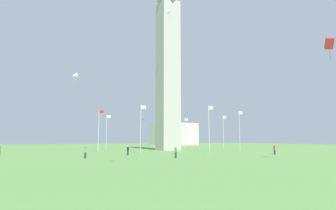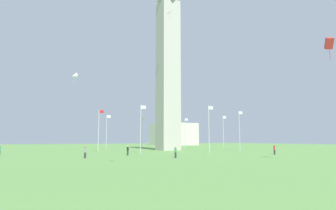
{
  "view_description": "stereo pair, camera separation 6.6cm",
  "coord_description": "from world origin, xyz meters",
  "px_view_note": "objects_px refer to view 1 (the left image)",
  "views": [
    {
      "loc": [
        -33.0,
        -63.46,
        2.58
      ],
      "look_at": [
        0.0,
        0.0,
        11.51
      ],
      "focal_mm": 29.95,
      "sensor_mm": 36.0,
      "label": 1
    },
    {
      "loc": [
        -32.94,
        -63.49,
        2.58
      ],
      "look_at": [
        0.0,
        0.0,
        11.51
      ],
      "focal_mm": 29.95,
      "sensor_mm": 36.0,
      "label": 2
    }
  ],
  "objects_px": {
    "person_gray_shirt": "(85,152)",
    "obelisk_monument": "(168,64)",
    "kite_red_box": "(329,43)",
    "distant_building": "(173,134)",
    "flagpole_se": "(107,131)",
    "person_red_shirt": "(274,150)",
    "flagpole_w": "(209,127)",
    "person_black_shirt": "(128,151)",
    "person_green_shirt": "(176,152)",
    "kite_orange_diamond": "(170,12)",
    "flagpole_n": "(223,131)",
    "flagpole_sw": "(141,127)",
    "flagpole_ne": "(185,132)",
    "flagpole_s": "(99,129)",
    "kite_white_delta": "(75,76)",
    "flagpole_e": "(142,132)",
    "flagpole_nw": "(240,129)"
  },
  "relations": [
    {
      "from": "flagpole_s",
      "to": "person_gray_shirt",
      "type": "distance_m",
      "value": 23.69
    },
    {
      "from": "kite_white_delta",
      "to": "flagpole_n",
      "type": "bearing_deg",
      "value": 1.65
    },
    {
      "from": "kite_orange_diamond",
      "to": "kite_red_box",
      "type": "bearing_deg",
      "value": -85.26
    },
    {
      "from": "flagpole_ne",
      "to": "flagpole_se",
      "type": "height_order",
      "value": "same"
    },
    {
      "from": "person_gray_shirt",
      "to": "flagpole_sw",
      "type": "bearing_deg",
      "value": 16.43
    },
    {
      "from": "flagpole_s",
      "to": "flagpole_sw",
      "type": "relative_size",
      "value": 1.0
    },
    {
      "from": "flagpole_n",
      "to": "distant_building",
      "type": "height_order",
      "value": "distant_building"
    },
    {
      "from": "flagpole_sw",
      "to": "person_green_shirt",
      "type": "height_order",
      "value": "flagpole_sw"
    },
    {
      "from": "kite_red_box",
      "to": "distant_building",
      "type": "distance_m",
      "value": 108.79
    },
    {
      "from": "flagpole_e",
      "to": "flagpole_nw",
      "type": "xyz_separation_m",
      "value": [
        12.5,
        -30.18,
        0.0
      ]
    },
    {
      "from": "flagpole_n",
      "to": "person_gray_shirt",
      "type": "bearing_deg",
      "value": -152.49
    },
    {
      "from": "person_red_shirt",
      "to": "kite_red_box",
      "type": "distance_m",
      "value": 22.29
    },
    {
      "from": "obelisk_monument",
      "to": "flagpole_sw",
      "type": "relative_size",
      "value": 4.72
    },
    {
      "from": "flagpole_s",
      "to": "flagpole_w",
      "type": "relative_size",
      "value": 1.0
    },
    {
      "from": "obelisk_monument",
      "to": "flagpole_w",
      "type": "height_order",
      "value": "obelisk_monument"
    },
    {
      "from": "person_gray_shirt",
      "to": "person_red_shirt",
      "type": "height_order",
      "value": "person_red_shirt"
    },
    {
      "from": "person_red_shirt",
      "to": "flagpole_w",
      "type": "bearing_deg",
      "value": -7.48
    },
    {
      "from": "obelisk_monument",
      "to": "person_green_shirt",
      "type": "distance_m",
      "value": 37.48
    },
    {
      "from": "person_gray_shirt",
      "to": "person_black_shirt",
      "type": "bearing_deg",
      "value": 5.41
    },
    {
      "from": "flagpole_ne",
      "to": "person_black_shirt",
      "type": "xyz_separation_m",
      "value": [
        -29.62,
        -30.72,
        -4.32
      ]
    },
    {
      "from": "flagpole_w",
      "to": "distant_building",
      "type": "distance_m",
      "value": 83.75
    },
    {
      "from": "flagpole_se",
      "to": "flagpole_sw",
      "type": "height_order",
      "value": "same"
    },
    {
      "from": "obelisk_monument",
      "to": "flagpole_e",
      "type": "distance_m",
      "value": 24.64
    },
    {
      "from": "kite_white_delta",
      "to": "kite_orange_diamond",
      "type": "bearing_deg",
      "value": -20.18
    },
    {
      "from": "person_green_shirt",
      "to": "kite_orange_diamond",
      "type": "relative_size",
      "value": 0.83
    },
    {
      "from": "flagpole_w",
      "to": "flagpole_sw",
      "type": "bearing_deg",
      "value": 157.5
    },
    {
      "from": "person_gray_shirt",
      "to": "obelisk_monument",
      "type": "bearing_deg",
      "value": 20.21
    },
    {
      "from": "flagpole_ne",
      "to": "person_green_shirt",
      "type": "distance_m",
      "value": 47.98
    },
    {
      "from": "person_black_shirt",
      "to": "distant_building",
      "type": "relative_size",
      "value": 0.08
    },
    {
      "from": "flagpole_n",
      "to": "kite_orange_diamond",
      "type": "distance_m",
      "value": 35.68
    },
    {
      "from": "flagpole_e",
      "to": "flagpole_w",
      "type": "distance_m",
      "value": 35.36
    },
    {
      "from": "person_gray_shirt",
      "to": "flagpole_w",
      "type": "bearing_deg",
      "value": -11.34
    },
    {
      "from": "flagpole_se",
      "to": "flagpole_sw",
      "type": "xyz_separation_m",
      "value": [
        -0.0,
        -25.0,
        0.0
      ]
    },
    {
      "from": "person_gray_shirt",
      "to": "person_red_shirt",
      "type": "distance_m",
      "value": 32.24
    },
    {
      "from": "flagpole_se",
      "to": "person_gray_shirt",
      "type": "height_order",
      "value": "flagpole_se"
    },
    {
      "from": "obelisk_monument",
      "to": "person_gray_shirt",
      "type": "xyz_separation_m",
      "value": [
        -24.82,
        -22.16,
        -21.46
      ]
    },
    {
      "from": "flagpole_w",
      "to": "person_gray_shirt",
      "type": "height_order",
      "value": "flagpole_w"
    },
    {
      "from": "flagpole_n",
      "to": "flagpole_s",
      "type": "bearing_deg",
      "value": 180.0
    },
    {
      "from": "kite_white_delta",
      "to": "distant_building",
      "type": "relative_size",
      "value": 0.13
    },
    {
      "from": "person_green_shirt",
      "to": "person_red_shirt",
      "type": "distance_m",
      "value": 20.14
    },
    {
      "from": "flagpole_se",
      "to": "flagpole_w",
      "type": "distance_m",
      "value": 32.67
    },
    {
      "from": "flagpole_n",
      "to": "flagpole_sw",
      "type": "bearing_deg",
      "value": -157.5
    },
    {
      "from": "flagpole_se",
      "to": "distant_building",
      "type": "xyz_separation_m",
      "value": [
        46.15,
        46.51,
        0.23
      ]
    },
    {
      "from": "kite_orange_diamond",
      "to": "kite_red_box",
      "type": "relative_size",
      "value": 0.75
    },
    {
      "from": "flagpole_n",
      "to": "person_red_shirt",
      "type": "xyz_separation_m",
      "value": [
        -10.77,
        -27.61,
        -4.26
      ]
    },
    {
      "from": "flagpole_n",
      "to": "flagpole_s",
      "type": "xyz_separation_m",
      "value": [
        -35.36,
        0.0,
        0.0
      ]
    },
    {
      "from": "person_black_shirt",
      "to": "person_green_shirt",
      "type": "bearing_deg",
      "value": -112.43
    },
    {
      "from": "flagpole_sw",
      "to": "kite_white_delta",
      "type": "bearing_deg",
      "value": 134.47
    },
    {
      "from": "person_black_shirt",
      "to": "person_red_shirt",
      "type": "height_order",
      "value": "person_red_shirt"
    },
    {
      "from": "flagpole_se",
      "to": "person_black_shirt",
      "type": "relative_size",
      "value": 5.8
    }
  ]
}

